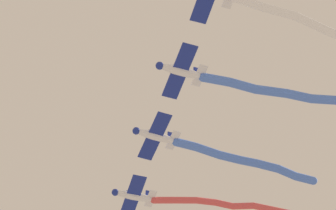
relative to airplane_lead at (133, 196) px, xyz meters
The scene contains 6 objects.
airplane_lead is the anchor object (origin of this frame).
smoke_trail_lead 14.33m from the airplane_lead, 37.16° to the left, with size 19.34×15.51×4.96m.
airplane_left_wing 8.74m from the airplane_lead, 54.17° to the right, with size 5.29×5.92×1.63m.
smoke_trail_left_wing 12.95m from the airplane_lead, ahead, with size 12.82×11.50×1.41m.
airplane_right_wing 17.46m from the airplane_lead, 54.17° to the right, with size 5.24×6.02×1.63m.
smoke_trail_right_wing 21.63m from the airplane_lead, 20.67° to the right, with size 17.37×11.02×1.50m.
Camera 1 is at (9.06, -37.96, 4.53)m, focal length 77.40 mm.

